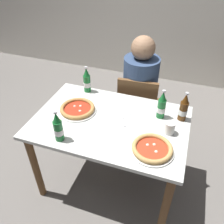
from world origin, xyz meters
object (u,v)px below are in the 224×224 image
Objects in this scene: beer_bottle_left at (162,106)px; napkin_with_cutlery at (125,119)px; paper_cup at (170,128)px; pizza_margherita_near at (77,109)px; beer_bottle_extra at (87,81)px; beer_bottle_center at (184,108)px; beer_bottle_right at (58,128)px; chair_behind_table at (138,107)px; dining_table_main at (110,132)px; pizza_marinara_far at (152,149)px; diner_seated at (139,96)px.

beer_bottle_left is 1.23× the size of napkin_with_cutlery.
napkin_with_cutlery is at bearing 171.97° from paper_cup.
pizza_margherita_near is 0.32m from beer_bottle_extra.
beer_bottle_extra is 1.23× the size of napkin_with_cutlery.
beer_bottle_center and beer_bottle_right have the same top height.
beer_bottle_extra is 0.86m from paper_cup.
beer_bottle_left is 0.30m from napkin_with_cutlery.
beer_bottle_right is at bearing -142.19° from beer_bottle_left.
napkin_with_cutlery is 2.11× the size of paper_cup.
chair_behind_table is 3.44× the size of beer_bottle_left.
dining_table_main is at bearing -151.31° from napkin_with_cutlery.
chair_behind_table is 0.63m from beer_bottle_extra.
beer_bottle_right is 2.60× the size of paper_cup.
napkin_with_cutlery is (-0.26, 0.27, -0.02)m from pizza_marinara_far.
diner_seated is 0.69m from beer_bottle_center.
beer_bottle_right is at bearing -83.66° from beer_bottle_extra.
chair_behind_table is 0.77m from paper_cup.
pizza_marinara_far is 1.49× the size of napkin_with_cutlery.
pizza_margherita_near is 0.40m from napkin_with_cutlery.
chair_behind_table is at bearing 122.42° from beer_bottle_left.
beer_bottle_center is 1.23× the size of napkin_with_cutlery.
pizza_marinara_far is 1.21× the size of beer_bottle_center.
beer_bottle_left is at bearing 119.20° from paper_cup.
chair_behind_table reaches higher than pizza_marinara_far.
diner_seated is at bearing 134.09° from beer_bottle_center.
dining_table_main is 0.60m from beer_bottle_center.
chair_behind_table is 3.44× the size of beer_bottle_right.
beer_bottle_right is 1.23× the size of napkin_with_cutlery.
chair_behind_table is 0.70× the size of diner_seated.
beer_bottle_center is at bearing 19.22° from napkin_with_cutlery.
napkin_with_cutlery is at bearing -31.97° from beer_bottle_extra.
pizza_margherita_near is 0.84m from beer_bottle_center.
paper_cup reaches higher than dining_table_main.
beer_bottle_extra is (-0.71, 0.55, 0.08)m from pizza_marinara_far.
chair_behind_table is at bearing 56.54° from pizza_margherita_near.
beer_bottle_left is at bearing 118.70° from chair_behind_table.
beer_bottle_right is (-0.36, -0.92, 0.37)m from chair_behind_table.
beer_bottle_extra is at bearing 167.15° from beer_bottle_left.
beer_bottle_center is at bearing 8.44° from beer_bottle_left.
beer_bottle_right reaches higher than pizza_marinara_far.
chair_behind_table is at bearing 109.29° from pizza_marinara_far.
paper_cup is (0.35, -0.05, 0.04)m from napkin_with_cutlery.
pizza_marinara_far is 0.40m from beer_bottle_left.
pizza_margherita_near is at bearing -81.49° from beer_bottle_extra.
diner_seated is 4.89× the size of beer_bottle_right.
beer_bottle_center is (0.15, 0.41, 0.08)m from pizza_marinara_far.
beer_bottle_center is at bearing -45.91° from diner_seated.
pizza_margherita_near is at bearing 94.36° from beer_bottle_right.
diner_seated is at bearing 37.10° from beer_bottle_extra.
diner_seated is at bearing 119.81° from paper_cup.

